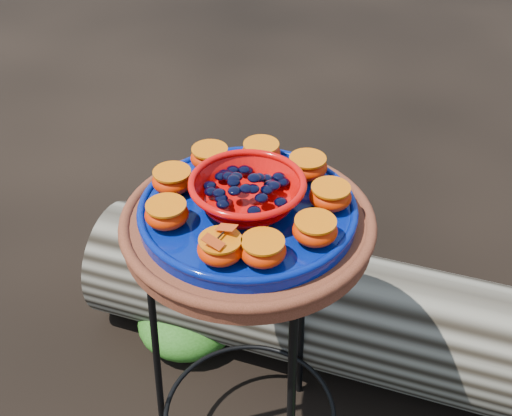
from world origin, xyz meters
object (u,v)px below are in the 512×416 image
Objects in this scene: cobalt_plate at (248,212)px; driftwood_log at (412,329)px; terracotta_saucer at (248,225)px; red_bowl at (248,194)px; plant_stand at (249,357)px.

driftwood_log is at bearing 66.57° from cobalt_plate.
red_bowl is (0.00, 0.00, 0.07)m from terracotta_saucer.
terracotta_saucer is 0.03m from cobalt_plate.
plant_stand is 0.37m from terracotta_saucer.
driftwood_log is (0.20, 0.45, -0.58)m from cobalt_plate.
terracotta_saucer is at bearing 0.00° from plant_stand.
red_bowl is at bearing 0.00° from cobalt_plate.
cobalt_plate is 2.00× the size of red_bowl.
plant_stand is 0.52m from driftwood_log.
red_bowl reaches higher than plant_stand.
terracotta_saucer is at bearing -113.43° from driftwood_log.
cobalt_plate reaches higher than plant_stand.
terracotta_saucer is 2.33× the size of red_bowl.
plant_stand is at bearing 0.00° from terracotta_saucer.
driftwood_log is at bearing 66.57° from terracotta_saucer.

